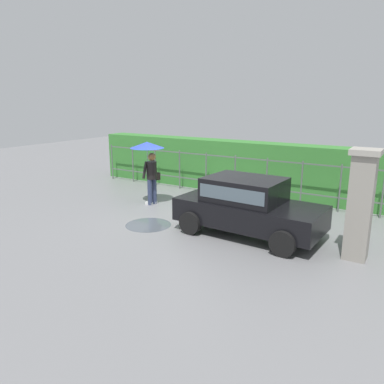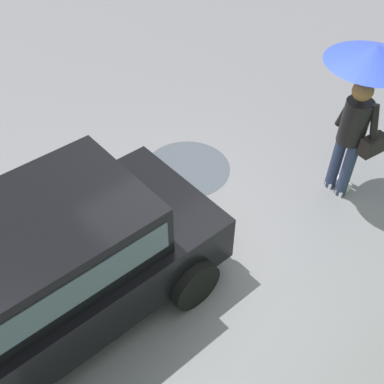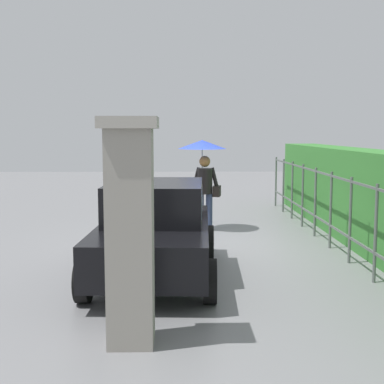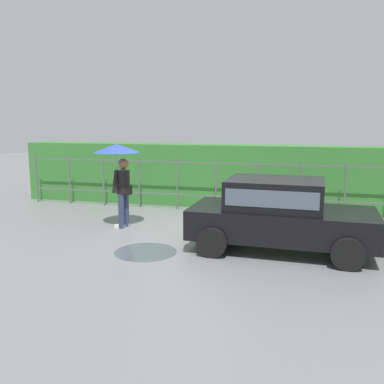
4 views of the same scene
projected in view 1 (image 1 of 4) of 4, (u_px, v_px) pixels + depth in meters
The scene contains 7 objects.
ground_plane at pixel (192, 217), 11.17m from camera, with size 40.00×40.00×0.00m, color slate.
car at pixel (247, 204), 9.55m from camera, with size 3.80×2.00×1.48m.
pedestrian at pixel (149, 157), 12.13m from camera, with size 1.10×1.10×2.08m.
gate_pillar at pixel (360, 204), 7.96m from camera, with size 0.60×0.60×2.42m.
fence_section at pixel (235, 174), 13.27m from camera, with size 11.90×0.05×1.50m.
hedge_row at pixel (245, 167), 13.92m from camera, with size 12.85×0.90×1.90m, color #387F33.
puddle_near at pixel (148, 225), 10.44m from camera, with size 1.28×1.28×0.00m, color #4C545B.
Camera 1 is at (5.66, -9.03, 3.41)m, focal length 35.02 mm.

